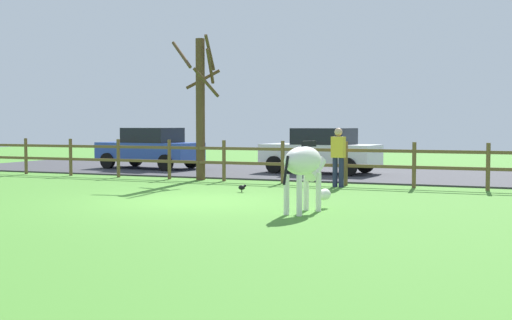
# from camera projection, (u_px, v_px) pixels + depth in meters

# --- Properties ---
(ground_plane) EXTENTS (60.00, 60.00, 0.00)m
(ground_plane) POSITION_uv_depth(u_px,v_px,m) (191.00, 201.00, 14.69)
(ground_plane) COLOR #47842D
(parking_asphalt) EXTENTS (28.00, 7.40, 0.05)m
(parking_asphalt) POSITION_uv_depth(u_px,v_px,m) (311.00, 172.00, 23.31)
(parking_asphalt) COLOR #38383D
(parking_asphalt) RESTS_ON ground_plane
(paddock_fence) EXTENTS (21.09, 0.11, 1.26)m
(paddock_fence) POSITION_uv_depth(u_px,v_px,m) (253.00, 158.00, 19.47)
(paddock_fence) COLOR brown
(paddock_fence) RESTS_ON ground_plane
(bare_tree) EXTENTS (1.57, 1.66, 4.48)m
(bare_tree) POSITION_uv_depth(u_px,v_px,m) (200.00, 103.00, 20.14)
(bare_tree) COLOR #513A23
(bare_tree) RESTS_ON ground_plane
(zebra) EXTENTS (0.70, 1.92, 1.41)m
(zebra) POSITION_uv_depth(u_px,v_px,m) (305.00, 166.00, 12.71)
(zebra) COLOR white
(zebra) RESTS_ON ground_plane
(crow_on_grass) EXTENTS (0.21, 0.10, 0.20)m
(crow_on_grass) POSITION_uv_depth(u_px,v_px,m) (242.00, 187.00, 16.58)
(crow_on_grass) COLOR black
(crow_on_grass) RESTS_ON ground_plane
(parked_car_blue) EXTENTS (4.15, 2.20, 1.56)m
(parked_car_blue) POSITION_uv_depth(u_px,v_px,m) (150.00, 148.00, 24.83)
(parked_car_blue) COLOR #2D4CAD
(parked_car_blue) RESTS_ON parking_asphalt
(parked_car_white) EXTENTS (4.17, 2.26, 1.56)m
(parked_car_white) POSITION_uv_depth(u_px,v_px,m) (321.00, 150.00, 22.46)
(parked_car_white) COLOR white
(parked_car_white) RESTS_ON parking_asphalt
(visitor_near_fence) EXTENTS (0.38, 0.26, 1.64)m
(visitor_near_fence) POSITION_uv_depth(u_px,v_px,m) (338.00, 154.00, 17.90)
(visitor_near_fence) COLOR #232847
(visitor_near_fence) RESTS_ON ground_plane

